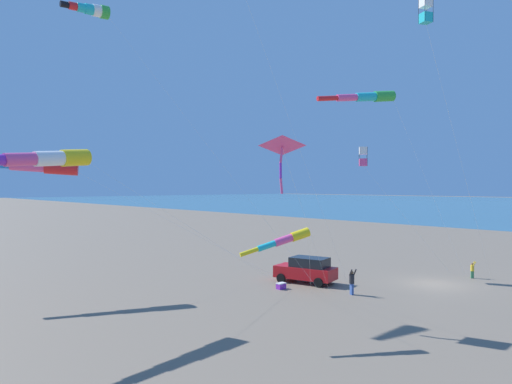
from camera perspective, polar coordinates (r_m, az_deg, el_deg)
The scene contains 13 objects.
ground_plane at distance 35.61m, azimuth 21.34°, elevation -10.56°, with size 600.00×600.00×0.00m, color #756654.
parked_car at distance 33.59m, azimuth 6.28°, elevation -9.55°, with size 2.95×4.64×1.85m.
cooler_box at distance 31.64m, azimuth 3.13°, elevation -11.55°, with size 0.62×0.42×0.42m.
person_adult_flyer at distance 30.46m, azimuth 11.80°, elevation -10.69°, with size 0.53×0.60×1.68m.
person_child_green_jacket at distance 38.67m, azimuth 25.26°, elevation -8.64°, with size 0.45×0.45×1.28m.
kite_box_checkered_midright at distance 37.13m, azimuth 13.16°, elevation 4.31°, with size 6.28×4.66×10.03m.
kite_windsock_red_high_left at distance 21.00m, azimuth 3.62°, elevation -5.94°, with size 9.87×5.95×5.03m.
kite_windsock_yellow_midlevel at distance 33.45m, azimuth -19.72°, elevation 20.49°, with size 12.51×10.83×18.76m.
kite_windsock_striped_overhead at distance 36.76m, azimuth 13.64°, elevation 11.40°, with size 9.79×6.82×14.39m.
kite_windsock_black_fish_shape at distance 24.54m, azimuth -25.16°, elevation 3.75°, with size 19.29×3.64×8.88m.
kite_windsock_blue_topmost at distance 32.41m, azimuth -26.19°, elevation 2.94°, with size 20.14×9.18×8.74m.
kite_box_white_trailing at distance 26.78m, azimuth 20.34°, elevation 20.29°, with size 11.53×1.17×16.61m.
kite_delta_small_distant at distance 24.25m, azimuth 3.25°, elevation 5.66°, with size 7.97×3.44×9.55m.
Camera 1 is at (31.31, 15.50, 6.90)m, focal length 32.24 mm.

